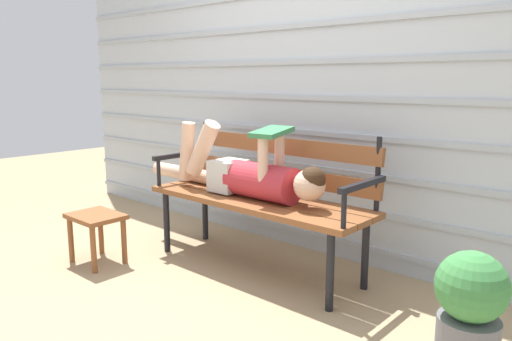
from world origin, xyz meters
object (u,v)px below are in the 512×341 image
footstool (96,225)px  reclining_person (246,174)px  park_bench (263,190)px  potted_plant (470,307)px

footstool → reclining_person: bearing=39.1°
park_bench → potted_plant: bearing=-12.1°
potted_plant → park_bench: bearing=167.9°
reclining_person → park_bench: bearing=39.4°
park_bench → footstool: (-0.87, -0.71, -0.25)m
park_bench → potted_plant: 1.48m
park_bench → reclining_person: size_ratio=0.98×
reclining_person → footstool: (-0.79, -0.64, -0.36)m
footstool → potted_plant: size_ratio=0.69×
park_bench → reclining_person: bearing=-140.6°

